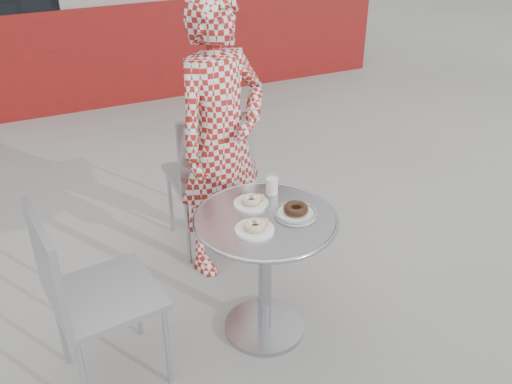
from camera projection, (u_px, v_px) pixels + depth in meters
name	position (u px, v px, depth m)	size (l,w,h in m)	color
ground	(266.00, 330.00, 3.06)	(60.00, 60.00, 0.00)	#A3A19B
bistro_table	(265.00, 247.00, 2.80)	(0.70, 0.70, 0.71)	#BBBBC0
chair_far	(208.00, 203.00, 3.63)	(0.46, 0.47, 0.96)	#ADAFB5
chair_left	(108.00, 328.00, 2.65)	(0.51, 0.50, 0.95)	#ADAFB5
seated_person	(222.00, 140.00, 3.20)	(0.60, 0.39, 1.64)	maroon
plate_far	(252.00, 201.00, 2.81)	(0.17, 0.17, 0.05)	white
plate_near	(255.00, 227.00, 2.61)	(0.18, 0.18, 0.05)	white
plate_checker	(296.00, 212.00, 2.73)	(0.21, 0.21, 0.05)	white
milk_cup	(272.00, 185.00, 2.89)	(0.07, 0.07, 0.10)	white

